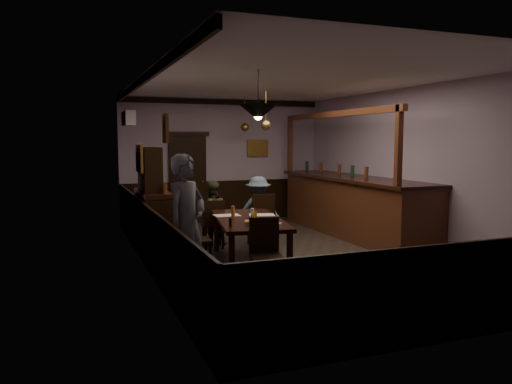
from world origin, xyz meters
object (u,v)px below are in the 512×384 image
chair_far_right (262,218)px  bar_counter (353,204)px  coffee_cup (277,220)px  chair_near (265,250)px  chair_side (192,236)px  chair_far_left (213,222)px  pendant_brass_mid (266,125)px  pendant_brass_far (245,127)px  pendant_iron (258,112)px  soda_can (255,216)px  dining_table (249,222)px  sideboard (153,211)px  person_seated_left (212,213)px  person_seated_right (258,210)px  person_standing (187,223)px

chair_far_right → bar_counter: bearing=-167.4°
chair_far_right → coffee_cup: chair_far_right is taller
chair_near → chair_side: size_ratio=0.98×
chair_far_left → pendant_brass_mid: bearing=-153.4°
chair_side → pendant_brass_far: pendant_brass_far is taller
pendant_iron → soda_can: bearing=72.9°
dining_table → sideboard: 1.91m
person_seated_left → soda_can: 1.76m
pendant_brass_mid → soda_can: bearing=-116.5°
pendant_brass_far → coffee_cup: bearing=-103.1°
coffee_cup → pendant_iron: size_ratio=0.11×
soda_can → person_seated_right: bearing=67.3°
chair_far_right → coffee_cup: size_ratio=12.58×
person_standing → bar_counter: bar_counter is taller
pendant_brass_mid → person_seated_right: bearing=-132.1°
sideboard → bar_counter: bearing=2.2°
chair_far_left → person_standing: (-1.04, -2.38, 0.42)m
person_seated_right → coffee_cup: person_seated_right is taller
person_seated_left → pendant_iron: 2.98m
person_standing → chair_side: bearing=35.1°
person_standing → pendant_brass_far: size_ratio=2.26×
chair_far_left → sideboard: sideboard is taller
chair_side → sideboard: sideboard is taller
soda_can → pendant_iron: 1.73m
person_seated_left → person_standing: bearing=67.2°
chair_near → pendant_brass_mid: pendant_brass_mid is taller
chair_side → chair_far_right: bearing=-49.5°
chair_far_right → chair_side: size_ratio=1.03×
dining_table → chair_near: (-0.23, -1.30, -0.16)m
chair_far_right → sideboard: bearing=-3.2°
pendant_brass_far → chair_side: bearing=-120.9°
person_seated_right → chair_side: bearing=59.8°
chair_far_left → coffee_cup: (0.45, -1.93, 0.30)m
chair_far_right → person_standing: bearing=51.7°
chair_far_left → chair_near: (-0.02, -2.63, 0.03)m
person_standing → coffee_cup: bearing=-21.3°
dining_table → sideboard: (-1.31, 1.38, 0.07)m
chair_far_right → person_seated_right: person_seated_right is taller
dining_table → person_seated_left: bearing=95.9°
chair_far_left → pendant_iron: (0.07, -2.12, 1.90)m
person_standing → coffee_cup: person_standing is taller
bar_counter → pendant_brass_far: size_ratio=5.72×
person_seated_right → sideboard: bearing=20.0°
dining_table → chair_far_right: 1.36m
pendant_brass_mid → person_seated_left: bearing=-172.7°
chair_far_right → dining_table: bearing=62.7°
pendant_iron → pendant_brass_far: 4.55m
person_standing → sideboard: (-0.06, 2.42, -0.16)m
chair_far_right → pendant_iron: pendant_iron is taller
chair_far_left → sideboard: bearing=4.9°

